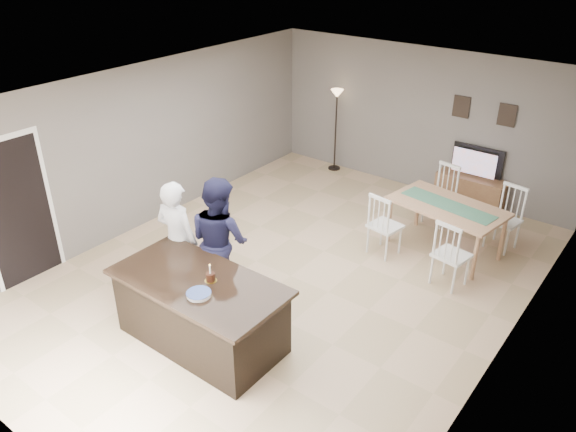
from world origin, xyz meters
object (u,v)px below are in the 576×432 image
Objects in this scene: woman at (178,240)px; dining_table at (447,213)px; tv_console at (469,192)px; man at (220,240)px; birthday_cake at (211,277)px; plate_stack at (199,294)px; kitchen_island at (201,311)px; television at (476,162)px; floor_lamp at (337,108)px.

dining_table is (2.41, 3.30, -0.19)m from woman.
tv_console is 5.05m from man.
plate_stack is at bearing -70.87° from birthday_cake.
kitchen_island is at bearing -102.16° from tv_console.
woman is at bearing 67.10° from television.
floor_lamp is (-2.92, 0.02, 1.01)m from tv_console.
television and birthday_cake have the same top height.
floor_lamp is at bearing -89.83° from woman.
tv_console is at bearing -0.39° from floor_lamp.
tv_console is 1.31× the size of television.
plate_stack is (-0.97, -5.78, 0.62)m from tv_console.
television is 5.93m from plate_stack.
birthday_cake is (0.57, -0.75, 0.05)m from man.
dining_table reaches higher than kitchen_island.
woman is (-2.15, -5.02, 0.56)m from tv_console.
man reaches higher than kitchen_island.
tv_console is 5.28× the size of birthday_cake.
floor_lamp reaches higher than kitchen_island.
tv_console is 3.09m from floor_lamp.
woman is at bearing -81.31° from floor_lamp.
birthday_cake is (-1.07, -5.49, 0.65)m from tv_console.
floor_lamp is at bearing 108.57° from plate_stack.
birthday_cake is at bearing 34.07° from kitchen_island.
man is at bearing 127.26° from birthday_cake.
kitchen_island is 1.04m from man.
floor_lamp reaches higher than dining_table.
plate_stack reaches higher than kitchen_island.
television is 0.42× the size of dining_table.
plate_stack is 0.17× the size of floor_lamp.
tv_console is at bearing 78.92° from birthday_cake.
plate_stack is 4.25m from dining_table.
tv_console is 5.63m from birthday_cake.
kitchen_island is 5.70m from tv_console.
television is 4.02× the size of birthday_cake.
television is (0.00, 0.07, 0.56)m from tv_console.
man is 1.06× the size of floor_lamp.
tv_console is at bearing 107.81° from dining_table.
woman reaches higher than dining_table.
woman reaches higher than plate_stack.
television is 0.51× the size of man.
dining_table is at bearing -28.68° from floor_lamp.
floor_lamp is (-1.72, 5.59, 0.86)m from kitchen_island.
plate_stack is (0.10, -0.30, -0.03)m from birthday_cake.
man reaches higher than dining_table.
woman is 1.01× the size of floor_lamp.
kitchen_island is at bearing -101.44° from dining_table.
tv_console is at bearing 90.00° from television.
woman reaches higher than floor_lamp.
television reaches higher than dining_table.
kitchen_island is 7.59× the size of plate_stack.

